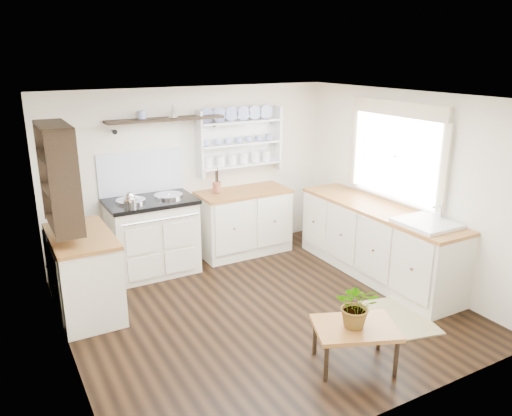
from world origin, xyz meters
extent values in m
cube|color=black|center=(0.00, 0.00, 0.00)|extent=(4.00, 3.80, 0.01)
cube|color=silver|center=(0.00, 1.90, 1.15)|extent=(4.00, 0.02, 2.30)
cube|color=silver|center=(2.00, 0.00, 1.15)|extent=(0.02, 3.80, 2.30)
cube|color=silver|center=(-2.00, 0.00, 1.15)|extent=(0.02, 3.80, 2.30)
cube|color=white|center=(0.00, 0.00, 2.30)|extent=(4.00, 3.80, 0.01)
cube|color=white|center=(1.96, 0.15, 1.50)|extent=(0.04, 1.40, 1.00)
cube|color=white|center=(1.94, 0.15, 1.50)|extent=(0.02, 1.50, 1.10)
cube|color=beige|center=(1.92, 0.15, 2.08)|extent=(0.04, 1.55, 0.18)
cube|color=beige|center=(-0.73, 1.57, 0.46)|extent=(1.05, 0.68, 0.92)
cube|color=black|center=(-0.73, 1.57, 0.95)|extent=(1.09, 0.72, 0.05)
cylinder|color=silver|center=(-0.97, 1.57, 0.99)|extent=(0.36, 0.36, 0.03)
cylinder|color=silver|center=(-0.49, 1.57, 0.99)|extent=(0.36, 0.36, 0.03)
cylinder|color=silver|center=(-0.73, 1.19, 0.82)|extent=(0.94, 0.02, 0.02)
cube|color=beige|center=(0.60, 1.60, 0.44)|extent=(1.25, 0.60, 0.88)
cube|color=brown|center=(0.60, 1.60, 0.88)|extent=(1.27, 0.63, 0.04)
cube|color=beige|center=(1.70, 0.10, 0.44)|extent=(0.60, 2.40, 0.88)
cube|color=brown|center=(1.70, 0.10, 0.88)|extent=(0.62, 2.43, 0.04)
cube|color=white|center=(1.70, -0.65, 0.80)|extent=(0.55, 0.60, 0.28)
cylinder|color=silver|center=(1.90, -0.65, 1.00)|extent=(0.02, 0.02, 0.22)
cube|color=beige|center=(-1.70, 0.90, 0.44)|extent=(0.60, 1.10, 0.88)
cube|color=brown|center=(-1.70, 0.90, 0.88)|extent=(0.62, 1.13, 0.04)
cube|color=white|center=(0.65, 1.88, 1.55)|extent=(1.20, 0.03, 0.90)
cube|color=white|center=(0.65, 1.79, 1.55)|extent=(1.20, 0.22, 0.02)
cylinder|color=navy|center=(0.65, 1.80, 1.82)|extent=(0.20, 0.02, 0.20)
cube|color=black|center=(-0.40, 1.77, 1.92)|extent=(1.50, 0.24, 0.04)
cone|color=black|center=(-1.05, 1.84, 1.81)|extent=(0.06, 0.20, 0.06)
cone|color=black|center=(0.25, 1.84, 1.81)|extent=(0.06, 0.20, 0.06)
cube|color=black|center=(-1.84, 0.90, 1.55)|extent=(0.28, 0.80, 1.05)
cylinder|color=brown|center=(0.24, 1.68, 0.98)|extent=(0.12, 0.12, 0.14)
cube|color=brown|center=(0.21, -1.28, 0.37)|extent=(0.87, 0.75, 0.04)
cylinder|color=black|center=(-0.16, -1.35, 0.18)|extent=(0.04, 0.04, 0.35)
cylinder|color=black|center=(0.00, -0.97, 0.18)|extent=(0.04, 0.04, 0.35)
cylinder|color=black|center=(0.42, -1.59, 0.18)|extent=(0.04, 0.04, 0.35)
cylinder|color=black|center=(0.58, -1.21, 0.18)|extent=(0.04, 0.04, 0.35)
imported|color=#3F7233|center=(0.21, -1.28, 0.60)|extent=(0.49, 0.49, 0.42)
cube|color=#89754F|center=(1.19, -0.87, 0.01)|extent=(0.74, 0.96, 0.02)
camera|label=1|loc=(-2.47, -4.27, 2.71)|focal=35.00mm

